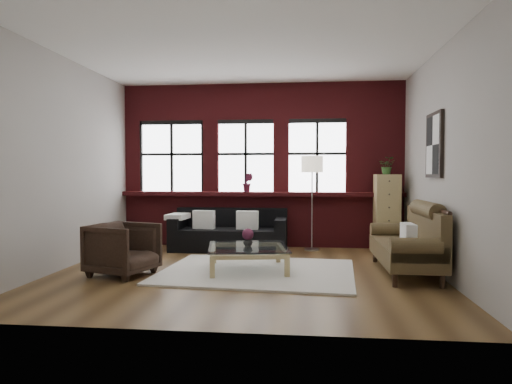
# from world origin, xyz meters

# --- Properties ---
(floor) EXTENTS (5.50, 5.50, 0.00)m
(floor) POSITION_xyz_m (0.00, 0.00, 0.00)
(floor) COLOR brown
(floor) RESTS_ON ground
(ceiling) EXTENTS (5.50, 5.50, 0.00)m
(ceiling) POSITION_xyz_m (0.00, 0.00, 3.20)
(ceiling) COLOR white
(ceiling) RESTS_ON ground
(wall_back) EXTENTS (5.50, 0.00, 5.50)m
(wall_back) POSITION_xyz_m (0.00, 2.50, 1.60)
(wall_back) COLOR #A4A099
(wall_back) RESTS_ON ground
(wall_front) EXTENTS (5.50, 0.00, 5.50)m
(wall_front) POSITION_xyz_m (0.00, -2.50, 1.60)
(wall_front) COLOR #A4A099
(wall_front) RESTS_ON ground
(wall_left) EXTENTS (0.00, 5.00, 5.00)m
(wall_left) POSITION_xyz_m (-2.75, 0.00, 1.60)
(wall_left) COLOR #A4A099
(wall_left) RESTS_ON ground
(wall_right) EXTENTS (0.00, 5.00, 5.00)m
(wall_right) POSITION_xyz_m (2.75, 0.00, 1.60)
(wall_right) COLOR #A4A099
(wall_right) RESTS_ON ground
(brick_backwall) EXTENTS (5.50, 0.12, 3.20)m
(brick_backwall) POSITION_xyz_m (0.00, 2.44, 1.60)
(brick_backwall) COLOR maroon
(brick_backwall) RESTS_ON floor
(sill_ledge) EXTENTS (5.50, 0.30, 0.08)m
(sill_ledge) POSITION_xyz_m (0.00, 2.35, 1.04)
(sill_ledge) COLOR maroon
(sill_ledge) RESTS_ON brick_backwall
(window_left) EXTENTS (1.38, 0.10, 1.50)m
(window_left) POSITION_xyz_m (-1.80, 2.45, 1.75)
(window_left) COLOR black
(window_left) RESTS_ON brick_backwall
(window_mid) EXTENTS (1.38, 0.10, 1.50)m
(window_mid) POSITION_xyz_m (-0.30, 2.45, 1.75)
(window_mid) COLOR black
(window_mid) RESTS_ON brick_backwall
(window_right) EXTENTS (1.38, 0.10, 1.50)m
(window_right) POSITION_xyz_m (1.10, 2.45, 1.75)
(window_right) COLOR black
(window_right) RESTS_ON brick_backwall
(wall_poster) EXTENTS (0.05, 0.74, 0.94)m
(wall_poster) POSITION_xyz_m (2.72, 0.30, 1.85)
(wall_poster) COLOR black
(wall_poster) RESTS_ON wall_right
(shag_rug) EXTENTS (2.91, 2.37, 0.03)m
(shag_rug) POSITION_xyz_m (0.18, 0.03, 0.01)
(shag_rug) COLOR beige
(shag_rug) RESTS_ON floor
(dark_sofa) EXTENTS (2.15, 0.87, 0.78)m
(dark_sofa) POSITION_xyz_m (-0.55, 1.90, 0.39)
(dark_sofa) COLOR black
(dark_sofa) RESTS_ON floor
(pillow_a) EXTENTS (0.42, 0.19, 0.34)m
(pillow_a) POSITION_xyz_m (-1.01, 1.80, 0.58)
(pillow_a) COLOR white
(pillow_a) RESTS_ON dark_sofa
(pillow_b) EXTENTS (0.41, 0.16, 0.34)m
(pillow_b) POSITION_xyz_m (-0.19, 1.80, 0.58)
(pillow_b) COLOR white
(pillow_b) RESTS_ON dark_sofa
(vintage_settee) EXTENTS (0.85, 1.91, 1.02)m
(vintage_settee) POSITION_xyz_m (2.30, 0.19, 0.51)
(vintage_settee) COLOR #4D3E23
(vintage_settee) RESTS_ON floor
(pillow_settee) EXTENTS (0.14, 0.38, 0.34)m
(pillow_settee) POSITION_xyz_m (2.22, -0.39, 0.61)
(pillow_settee) COLOR white
(pillow_settee) RESTS_ON vintage_settee
(armchair) EXTENTS (1.02, 1.00, 0.74)m
(armchair) POSITION_xyz_m (-1.69, -0.36, 0.37)
(armchair) COLOR black
(armchair) RESTS_ON floor
(coffee_table) EXTENTS (1.32, 1.32, 0.38)m
(coffee_table) POSITION_xyz_m (0.03, 0.09, 0.18)
(coffee_table) COLOR tan
(coffee_table) RESTS_ON shag_rug
(vase) EXTENTS (0.17, 0.17, 0.14)m
(vase) POSITION_xyz_m (0.03, 0.09, 0.44)
(vase) COLOR #B2B2B2
(vase) RESTS_ON coffee_table
(flowers) EXTENTS (0.17, 0.17, 0.17)m
(flowers) POSITION_xyz_m (0.03, 0.09, 0.55)
(flowers) COLOR #551D35
(flowers) RESTS_ON vase
(drawer_chest) EXTENTS (0.44, 0.44, 1.42)m
(drawer_chest) POSITION_xyz_m (2.37, 2.07, 0.71)
(drawer_chest) COLOR tan
(drawer_chest) RESTS_ON floor
(potted_plant_top) EXTENTS (0.35, 0.33, 0.32)m
(potted_plant_top) POSITION_xyz_m (2.37, 2.07, 1.58)
(potted_plant_top) COLOR #2D5923
(potted_plant_top) RESTS_ON drawer_chest
(floor_lamp) EXTENTS (0.40, 0.40, 1.91)m
(floor_lamp) POSITION_xyz_m (1.00, 2.04, 0.96)
(floor_lamp) COLOR #A5A5A8
(floor_lamp) RESTS_ON floor
(sill_plant) EXTENTS (0.22, 0.18, 0.37)m
(sill_plant) POSITION_xyz_m (-0.25, 2.32, 1.26)
(sill_plant) COLOR #551D35
(sill_plant) RESTS_ON sill_ledge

